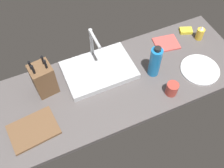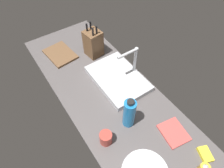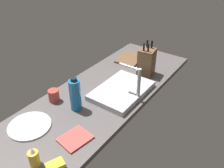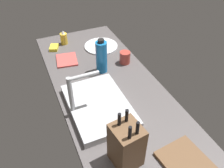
# 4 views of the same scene
# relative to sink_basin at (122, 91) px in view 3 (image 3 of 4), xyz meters

# --- Properties ---
(countertop_slab) EXTENTS (1.77, 0.63, 0.04)m
(countertop_slab) POSITION_rel_sink_basin_xyz_m (0.06, -0.12, -0.04)
(countertop_slab) COLOR #514C4C
(countertop_slab) RESTS_ON ground
(sink_basin) EXTENTS (0.45, 0.31, 0.04)m
(sink_basin) POSITION_rel_sink_basin_xyz_m (0.00, 0.00, 0.00)
(sink_basin) COLOR #B7BABF
(sink_basin) RESTS_ON countertop_slab
(faucet) EXTENTS (0.06, 0.17, 0.25)m
(faucet) POSITION_rel_sink_basin_xyz_m (0.01, 0.12, 0.13)
(faucet) COLOR #B7BABF
(faucet) RESTS_ON countertop_slab
(knife_block) EXTENTS (0.14, 0.13, 0.28)m
(knife_block) POSITION_rel_sink_basin_xyz_m (-0.35, 0.01, 0.09)
(knife_block) COLOR brown
(knife_block) RESTS_ON countertop_slab
(cutting_board) EXTENTS (0.29, 0.22, 0.02)m
(cutting_board) POSITION_rel_sink_basin_xyz_m (-0.50, -0.24, -0.01)
(cutting_board) COLOR brown
(cutting_board) RESTS_ON countertop_slab
(soap_bottle) EXTENTS (0.05, 0.05, 0.12)m
(soap_bottle) POSITION_rel_sink_basin_xyz_m (0.78, -0.01, 0.03)
(soap_bottle) COLOR gold
(soap_bottle) RESTS_ON countertop_slab
(water_bottle) EXTENTS (0.07, 0.07, 0.24)m
(water_bottle) POSITION_rel_sink_basin_xyz_m (0.32, -0.15, 0.09)
(water_bottle) COLOR #1970B7
(water_bottle) RESTS_ON countertop_slab
(dinner_plate) EXTENTS (0.26, 0.26, 0.01)m
(dinner_plate) POSITION_rel_sink_basin_xyz_m (0.62, -0.26, -0.01)
(dinner_plate) COLOR white
(dinner_plate) RESTS_ON countertop_slab
(dish_towel) EXTENTS (0.19, 0.17, 0.01)m
(dish_towel) POSITION_rel_sink_basin_xyz_m (0.54, 0.04, -0.01)
(dish_towel) COLOR #CC4C47
(dish_towel) RESTS_ON countertop_slab
(coffee_mug) EXTENTS (0.07, 0.07, 0.09)m
(coffee_mug) POSITION_rel_sink_basin_xyz_m (0.35, -0.33, 0.02)
(coffee_mug) COLOR #B23D33
(coffee_mug) RESTS_ON countertop_slab
(dish_sponge) EXTENTS (0.11, 0.09, 0.02)m
(dish_sponge) POSITION_rel_sink_basin_xyz_m (0.74, 0.09, -0.01)
(dish_sponge) COLOR yellow
(dish_sponge) RESTS_ON countertop_slab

